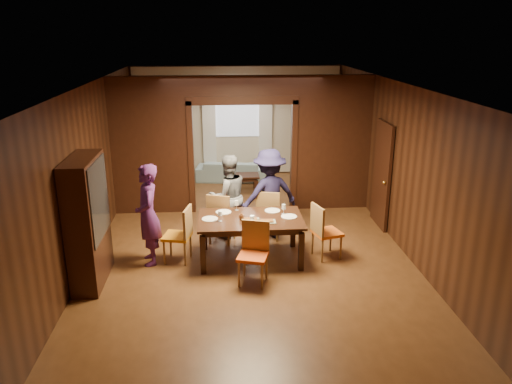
{
  "coord_description": "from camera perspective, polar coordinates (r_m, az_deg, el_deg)",
  "views": [
    {
      "loc": [
        -0.5,
        -8.76,
        3.8
      ],
      "look_at": [
        0.13,
        -0.4,
        1.05
      ],
      "focal_mm": 35.0,
      "sensor_mm": 36.0,
      "label": 1
    }
  ],
  "objects": [
    {
      "name": "ceiling",
      "position": [
        8.82,
        -1.09,
        12.31
      ],
      "size": [
        5.5,
        9.0,
        0.02
      ],
      "primitive_type": "cube",
      "color": "silver",
      "rests_on": "room_walls"
    },
    {
      "name": "wineglass_left",
      "position": [
        8.27,
        -4.13,
        -2.77
      ],
      "size": [
        0.08,
        0.08,
        0.18
      ],
      "primitive_type": null,
      "color": "silver",
      "rests_on": "dining_table"
    },
    {
      "name": "person_grey",
      "position": [
        9.39,
        -3.22,
        -0.49
      ],
      "size": [
        0.94,
        0.84,
        1.6
      ],
      "primitive_type": "imported",
      "rotation": [
        0.0,
        0.0,
        3.5
      ],
      "color": "slate",
      "rests_on": "floor"
    },
    {
      "name": "serving_bowl",
      "position": [
        8.49,
        -0.17,
        -2.49
      ],
      "size": [
        0.36,
        0.36,
        0.09
      ],
      "primitive_type": "imported",
      "color": "black",
      "rests_on": "dining_table"
    },
    {
      "name": "plate_right",
      "position": [
        8.49,
        3.79,
        -2.81
      ],
      "size": [
        0.27,
        0.27,
        0.01
      ],
      "primitive_type": "cylinder",
      "color": "white",
      "rests_on": "dining_table"
    },
    {
      "name": "platter_a",
      "position": [
        8.3,
        -0.64,
        -3.17
      ],
      "size": [
        0.3,
        0.2,
        0.04
      ],
      "primitive_type": "cube",
      "color": "gray",
      "rests_on": "dining_table"
    },
    {
      "name": "wineglass_far",
      "position": [
        8.75,
        -2.24,
        -1.54
      ],
      "size": [
        0.08,
        0.08,
        0.18
      ],
      "primitive_type": null,
      "color": "white",
      "rests_on": "dining_table"
    },
    {
      "name": "curtain_right",
      "position": [
        13.46,
        1.09,
        7.24
      ],
      "size": [
        0.35,
        0.06,
        2.4
      ],
      "primitive_type": "cube",
      "color": "white",
      "rests_on": "back_wall"
    },
    {
      "name": "dining_table",
      "position": [
        8.57,
        -0.62,
        -5.36
      ],
      "size": [
        1.76,
        1.09,
        0.76
      ],
      "primitive_type": "cube",
      "color": "black",
      "rests_on": "floor"
    },
    {
      "name": "coffee_table",
      "position": [
        12.26,
        -1.54,
        1.08
      ],
      "size": [
        0.8,
        0.5,
        0.4
      ],
      "primitive_type": "cube",
      "color": "black",
      "rests_on": "floor"
    },
    {
      "name": "room_walls",
      "position": [
        10.9,
        -1.61,
        6.01
      ],
      "size": [
        5.52,
        9.01,
        2.9
      ],
      "color": "black",
      "rests_on": "floor"
    },
    {
      "name": "plate_left",
      "position": [
        8.4,
        -5.3,
        -3.08
      ],
      "size": [
        0.27,
        0.27,
        0.01
      ],
      "primitive_type": "cylinder",
      "color": "silver",
      "rests_on": "dining_table"
    },
    {
      "name": "tumbler",
      "position": [
        8.16,
        -0.45,
        -3.17
      ],
      "size": [
        0.07,
        0.07,
        0.14
      ],
      "primitive_type": "cylinder",
      "color": "white",
      "rests_on": "dining_table"
    },
    {
      "name": "plate_far_l",
      "position": [
        8.69,
        -3.73,
        -2.3
      ],
      "size": [
        0.27,
        0.27,
        0.01
      ],
      "primitive_type": "cylinder",
      "color": "white",
      "rests_on": "dining_table"
    },
    {
      "name": "chair_far_r",
      "position": [
        9.41,
        1.49,
        -2.47
      ],
      "size": [
        0.53,
        0.53,
        0.97
      ],
      "primitive_type": null,
      "rotation": [
        0.0,
        0.0,
        2.92
      ],
      "color": "#C25012",
      "rests_on": "floor"
    },
    {
      "name": "plate_far_r",
      "position": [
        8.75,
        1.89,
        -2.14
      ],
      "size": [
        0.27,
        0.27,
        0.01
      ],
      "primitive_type": "cylinder",
      "color": "white",
      "rests_on": "dining_table"
    },
    {
      "name": "person_purple",
      "position": [
        8.47,
        -12.23,
        -2.57
      ],
      "size": [
        0.53,
        0.7,
        1.72
      ],
      "primitive_type": "imported",
      "rotation": [
        0.0,
        0.0,
        -1.36
      ],
      "color": "#4A1D54",
      "rests_on": "floor"
    },
    {
      "name": "door_right",
      "position": [
        10.17,
        14.19,
        1.91
      ],
      "size": [
        0.06,
        0.9,
        2.1
      ],
      "primitive_type": "cube",
      "color": "black",
      "rests_on": "floor"
    },
    {
      "name": "floor",
      "position": [
        9.56,
        -0.98,
        -5.26
      ],
      "size": [
        9.0,
        9.0,
        0.0
      ],
      "primitive_type": "plane",
      "color": "#4C2C15",
      "rests_on": "ground"
    },
    {
      "name": "platter_b",
      "position": [
        8.24,
        1.22,
        -3.35
      ],
      "size": [
        0.3,
        0.2,
        0.04
      ],
      "primitive_type": "cube",
      "color": "slate",
      "rests_on": "dining_table"
    },
    {
      "name": "hutch",
      "position": [
        8.04,
        -18.7,
        -3.22
      ],
      "size": [
        0.4,
        1.2,
        2.0
      ],
      "primitive_type": "cube",
      "color": "black",
      "rests_on": "floor"
    },
    {
      "name": "plate_near",
      "position": [
        8.09,
        -0.72,
        -3.85
      ],
      "size": [
        0.27,
        0.27,
        0.01
      ],
      "primitive_type": "cylinder",
      "color": "white",
      "rests_on": "dining_table"
    },
    {
      "name": "chair_far_l",
      "position": [
        9.25,
        -3.91,
        -2.88
      ],
      "size": [
        0.56,
        0.56,
        0.97
      ],
      "primitive_type": null,
      "rotation": [
        0.0,
        0.0,
        2.8
      ],
      "color": "red",
      "rests_on": "floor"
    },
    {
      "name": "curtain_left",
      "position": [
        13.4,
        -5.36,
        7.12
      ],
      "size": [
        0.35,
        0.06,
        2.4
      ],
      "primitive_type": "cube",
      "color": "white",
      "rests_on": "back_wall"
    },
    {
      "name": "condiment_jar",
      "position": [
        8.33,
        -1.65,
        -2.84
      ],
      "size": [
        0.08,
        0.08,
        0.11
      ],
      "primitive_type": null,
      "color": "#522913",
      "rests_on": "dining_table"
    },
    {
      "name": "wineglass_right",
      "position": [
        8.57,
        3.18,
        -1.98
      ],
      "size": [
        0.08,
        0.08,
        0.18
      ],
      "primitive_type": null,
      "color": "silver",
      "rests_on": "dining_table"
    },
    {
      "name": "window_far",
      "position": [
        13.37,
        -2.16,
        9.12
      ],
      "size": [
        1.2,
        0.03,
        1.3
      ],
      "primitive_type": "cube",
      "color": "silver",
      "rests_on": "back_wall"
    },
    {
      "name": "chair_left",
      "position": [
        8.58,
        -9.03,
        -4.8
      ],
      "size": [
        0.52,
        0.52,
        0.97
      ],
      "primitive_type": null,
      "rotation": [
        0.0,
        0.0,
        -1.79
      ],
      "color": "orange",
      "rests_on": "floor"
    },
    {
      "name": "chair_near",
      "position": [
        7.75,
        -0.36,
        -7.14
      ],
      "size": [
        0.55,
        0.55,
        0.97
      ],
      "primitive_type": null,
      "rotation": [
        0.0,
        0.0,
        -0.29
      ],
      "color": "#C34312",
      "rests_on": "floor"
    },
    {
      "name": "chair_right",
      "position": [
        8.7,
        8.14,
        -4.42
      ],
      "size": [
        0.55,
        0.55,
        0.97
      ],
      "primitive_type": null,
      "rotation": [
        0.0,
        0.0,
        1.86
      ],
      "color": "#DD5D14",
      "rests_on": "floor"
    },
    {
      "name": "sofa",
      "position": [
        13.1,
        -2.79,
        2.49
      ],
      "size": [
        1.89,
        0.95,
        0.53
      ],
      "primitive_type": "imported",
      "rotation": [
        0.0,
        0.0,
        3.01
      ],
      "color": "#8AA9B4",
      "rests_on": "floor"
    },
    {
      "name": "person_navy",
      "position": [
        9.32,
        1.53,
        -0.25
      ],
      "size": [
        1.25,
        0.96,
        1.72
      ],
      "primitive_type": "imported",
      "rotation": [
        0.0,
        0.0,
        3.47
      ],
      "color": "#191536",
      "rests_on": "floor"
    }
  ]
}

